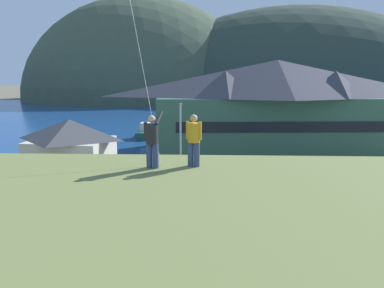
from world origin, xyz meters
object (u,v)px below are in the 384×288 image
(parked_car_front_row_silver, at_px, (291,178))
(person_kite_flyer, at_px, (152,139))
(wharf_dock, at_px, (171,131))
(parked_car_front_row_end, at_px, (55,207))
(storage_shed_near_lot, at_px, (71,149))
(harbor_lodge, at_px, (276,104))
(parked_car_lone_by_shed, at_px, (269,207))
(moored_boat_wharfside, at_px, (146,132))
(parking_light_pole, at_px, (181,133))
(parked_car_mid_row_far, at_px, (358,209))
(person_companion, at_px, (194,139))
(parked_car_back_row_right, at_px, (179,180))

(parked_car_front_row_silver, relative_size, person_kite_flyer, 2.33)
(wharf_dock, bearing_deg, person_kite_flyer, -85.26)
(parked_car_front_row_end, relative_size, person_kite_flyer, 2.28)
(storage_shed_near_lot, height_order, person_kite_flyer, person_kite_flyer)
(harbor_lodge, relative_size, parked_car_lone_by_shed, 6.65)
(moored_boat_wharfside, relative_size, parked_car_lone_by_shed, 1.32)
(parked_car_front_row_silver, bearing_deg, storage_shed_near_lot, 172.00)
(parking_light_pole, distance_m, person_kite_flyer, 18.39)
(moored_boat_wharfside, bearing_deg, harbor_lodge, -26.65)
(storage_shed_near_lot, bearing_deg, wharf_dock, 75.96)
(harbor_lodge, height_order, parked_car_mid_row_far, harbor_lodge)
(harbor_lodge, xyz_separation_m, moored_boat_wharfside, (-16.25, 8.16, -4.71))
(moored_boat_wharfside, distance_m, parked_car_mid_row_far, 33.19)
(parked_car_front_row_silver, xyz_separation_m, person_companion, (-6.77, -13.60, 5.41))
(harbor_lodge, distance_m, parking_light_pole, 14.38)
(storage_shed_near_lot, height_order, parked_car_lone_by_shed, storage_shed_near_lot)
(moored_boat_wharfside, xyz_separation_m, person_kite_flyer, (6.53, -36.43, 5.77))
(harbor_lodge, distance_m, parked_car_lone_by_shed, 21.06)
(moored_boat_wharfside, xyz_separation_m, parking_light_pole, (6.16, -18.26, 2.96))
(parked_car_front_row_end, distance_m, person_companion, 12.31)
(person_kite_flyer, bearing_deg, parking_light_pole, 91.17)
(parked_car_back_row_right, distance_m, parking_light_pole, 5.78)
(parked_car_back_row_right, bearing_deg, parked_car_front_row_end, -141.34)
(storage_shed_near_lot, xyz_separation_m, parked_car_lone_by_shed, (14.75, -8.19, -1.56))
(parked_car_front_row_end, bearing_deg, wharf_dock, 83.66)
(wharf_dock, xyz_separation_m, parked_car_lone_by_shed, (8.81, -31.94, 0.71))
(harbor_lodge, height_order, parked_car_front_row_end, harbor_lodge)
(parked_car_front_row_silver, height_order, parked_car_lone_by_shed, same)
(parked_car_front_row_end, xyz_separation_m, parked_car_front_row_silver, (15.04, 6.27, 0.00))
(parked_car_back_row_right, relative_size, person_kite_flyer, 2.34)
(moored_boat_wharfside, xyz_separation_m, parked_car_lone_by_shed, (12.02, -28.32, 0.34))
(moored_boat_wharfside, bearing_deg, parked_car_front_row_end, -90.80)
(parked_car_mid_row_far, relative_size, person_kite_flyer, 2.28)
(parking_light_pole, bearing_deg, parked_car_front_row_silver, -27.00)
(moored_boat_wharfside, relative_size, parked_car_front_row_silver, 1.31)
(storage_shed_near_lot, height_order, parked_car_back_row_right, storage_shed_near_lot)
(parked_car_lone_by_shed, xyz_separation_m, parked_car_mid_row_far, (4.96, -0.19, 0.00))
(parked_car_mid_row_far, relative_size, person_companion, 2.43)
(person_companion, bearing_deg, person_kite_flyer, -169.31)
(storage_shed_near_lot, relative_size, parked_car_front_row_end, 1.68)
(parked_car_front_row_end, bearing_deg, parked_car_mid_row_far, 1.09)
(storage_shed_near_lot, height_order, wharf_dock, storage_shed_near_lot)
(wharf_dock, distance_m, person_kite_flyer, 40.65)
(harbor_lodge, relative_size, parked_car_mid_row_far, 6.73)
(person_kite_flyer, relative_size, person_companion, 1.07)
(parked_car_front_row_end, relative_size, parking_light_pole, 0.69)
(parked_car_lone_by_shed, bearing_deg, person_companion, -117.83)
(parked_car_front_row_end, relative_size, person_companion, 2.44)
(harbor_lodge, height_order, person_kite_flyer, harbor_lodge)
(wharf_dock, distance_m, parked_car_front_row_silver, 28.59)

